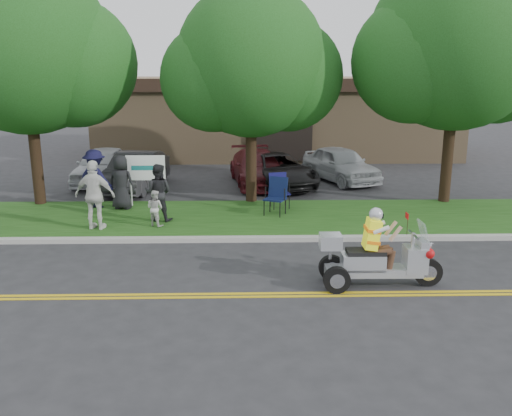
{
  "coord_description": "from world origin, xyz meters",
  "views": [
    {
      "loc": [
        0.23,
        -10.6,
        4.41
      ],
      "look_at": [
        0.54,
        2.0,
        1.17
      ],
      "focal_mm": 38.0,
      "sensor_mm": 36.0,
      "label": 1
    }
  ],
  "objects_px": {
    "lawn_chair_a": "(277,194)",
    "spectator_adult_mid": "(158,192)",
    "parked_car_mid": "(276,170)",
    "spectator_adult_right": "(95,195)",
    "parked_car_left": "(135,172)",
    "parked_car_far_left": "(102,165)",
    "trike_scooter": "(375,259)",
    "parked_car_right": "(258,168)",
    "parked_car_far_right": "(341,164)",
    "lawn_chair_b": "(279,188)"
  },
  "relations": [
    {
      "from": "parked_car_left",
      "to": "spectator_adult_right",
      "type": "bearing_deg",
      "value": -81.94
    },
    {
      "from": "lawn_chair_a",
      "to": "spectator_adult_mid",
      "type": "bearing_deg",
      "value": -143.99
    },
    {
      "from": "trike_scooter",
      "to": "parked_car_left",
      "type": "relative_size",
      "value": 0.61
    },
    {
      "from": "spectator_adult_right",
      "to": "parked_car_left",
      "type": "xyz_separation_m",
      "value": [
        0.03,
        5.52,
        -0.37
      ]
    },
    {
      "from": "parked_car_far_left",
      "to": "parked_car_left",
      "type": "distance_m",
      "value": 2.03
    },
    {
      "from": "spectator_adult_mid",
      "to": "lawn_chair_b",
      "type": "bearing_deg",
      "value": -145.05
    },
    {
      "from": "trike_scooter",
      "to": "parked_car_right",
      "type": "xyz_separation_m",
      "value": [
        -2.16,
        10.42,
        0.06
      ]
    },
    {
      "from": "spectator_adult_mid",
      "to": "spectator_adult_right",
      "type": "relative_size",
      "value": 0.87
    },
    {
      "from": "lawn_chair_b",
      "to": "parked_car_far_left",
      "type": "xyz_separation_m",
      "value": [
        -6.75,
        4.43,
        -0.01
      ]
    },
    {
      "from": "spectator_adult_right",
      "to": "parked_car_mid",
      "type": "height_order",
      "value": "spectator_adult_right"
    },
    {
      "from": "spectator_adult_right",
      "to": "parked_car_far_left",
      "type": "bearing_deg",
      "value": -67.72
    },
    {
      "from": "lawn_chair_a",
      "to": "parked_car_far_right",
      "type": "xyz_separation_m",
      "value": [
        2.92,
        5.43,
        -0.04
      ]
    },
    {
      "from": "lawn_chair_a",
      "to": "spectator_adult_right",
      "type": "relative_size",
      "value": 0.58
    },
    {
      "from": "spectator_adult_right",
      "to": "parked_car_far_left",
      "type": "height_order",
      "value": "spectator_adult_right"
    },
    {
      "from": "spectator_adult_mid",
      "to": "parked_car_left",
      "type": "bearing_deg",
      "value": -59.79
    },
    {
      "from": "spectator_adult_right",
      "to": "parked_car_mid",
      "type": "xyz_separation_m",
      "value": [
        5.34,
        6.06,
        -0.43
      ]
    },
    {
      "from": "parked_car_far_right",
      "to": "trike_scooter",
      "type": "bearing_deg",
      "value": -117.97
    },
    {
      "from": "trike_scooter",
      "to": "spectator_adult_mid",
      "type": "xyz_separation_m",
      "value": [
        -5.2,
        4.85,
        0.35
      ]
    },
    {
      "from": "spectator_adult_right",
      "to": "parked_car_right",
      "type": "height_order",
      "value": "spectator_adult_right"
    },
    {
      "from": "spectator_adult_mid",
      "to": "parked_car_far_right",
      "type": "relative_size",
      "value": 0.41
    },
    {
      "from": "spectator_adult_right",
      "to": "parked_car_far_right",
      "type": "bearing_deg",
      "value": -129.51
    },
    {
      "from": "parked_car_right",
      "to": "lawn_chair_a",
      "type": "bearing_deg",
      "value": -92.34
    },
    {
      "from": "spectator_adult_right",
      "to": "parked_car_right",
      "type": "distance_m",
      "value": 7.92
    },
    {
      "from": "parked_car_far_right",
      "to": "parked_car_left",
      "type": "bearing_deg",
      "value": 168.36
    },
    {
      "from": "lawn_chair_b",
      "to": "parked_car_right",
      "type": "bearing_deg",
      "value": 86.51
    },
    {
      "from": "parked_car_left",
      "to": "trike_scooter",
      "type": "bearing_deg",
      "value": -46.28
    },
    {
      "from": "lawn_chair_a",
      "to": "spectator_adult_right",
      "type": "height_order",
      "value": "spectator_adult_right"
    },
    {
      "from": "lawn_chair_b",
      "to": "parked_car_far_right",
      "type": "height_order",
      "value": "parked_car_far_right"
    },
    {
      "from": "parked_car_far_left",
      "to": "parked_car_far_right",
      "type": "distance_m",
      "value": 9.54
    },
    {
      "from": "parked_car_mid",
      "to": "parked_car_far_right",
      "type": "xyz_separation_m",
      "value": [
        2.67,
        0.87,
        0.07
      ]
    },
    {
      "from": "spectator_adult_right",
      "to": "parked_car_far_left",
      "type": "relative_size",
      "value": 0.46
    },
    {
      "from": "spectator_adult_mid",
      "to": "parked_car_mid",
      "type": "xyz_separation_m",
      "value": [
        3.74,
        5.23,
        -0.31
      ]
    },
    {
      "from": "spectator_adult_right",
      "to": "parked_car_left",
      "type": "bearing_deg",
      "value": -80.7
    },
    {
      "from": "parked_car_mid",
      "to": "spectator_adult_right",
      "type": "bearing_deg",
      "value": -151.03
    },
    {
      "from": "lawn_chair_a",
      "to": "spectator_adult_mid",
      "type": "height_order",
      "value": "spectator_adult_mid"
    },
    {
      "from": "parked_car_left",
      "to": "parked_car_right",
      "type": "distance_m",
      "value": 4.69
    },
    {
      "from": "parked_car_left",
      "to": "parked_car_far_right",
      "type": "relative_size",
      "value": 1.03
    },
    {
      "from": "trike_scooter",
      "to": "spectator_adult_right",
      "type": "bearing_deg",
      "value": 149.93
    },
    {
      "from": "parked_car_right",
      "to": "parked_car_mid",
      "type": "bearing_deg",
      "value": -33.53
    },
    {
      "from": "lawn_chair_a",
      "to": "lawn_chair_b",
      "type": "relative_size",
      "value": 1.03
    },
    {
      "from": "trike_scooter",
      "to": "lawn_chair_a",
      "type": "xyz_separation_m",
      "value": [
        -1.71,
        5.52,
        0.14
      ]
    },
    {
      "from": "lawn_chair_a",
      "to": "parked_car_far_right",
      "type": "relative_size",
      "value": 0.27
    },
    {
      "from": "parked_car_far_left",
      "to": "parked_car_mid",
      "type": "xyz_separation_m",
      "value": [
        6.87,
        -0.75,
        -0.08
      ]
    },
    {
      "from": "spectator_adult_mid",
      "to": "parked_car_mid",
      "type": "distance_m",
      "value": 6.44
    },
    {
      "from": "parked_car_right",
      "to": "parked_car_far_left",
      "type": "bearing_deg",
      "value": 168.62
    },
    {
      "from": "lawn_chair_a",
      "to": "spectator_adult_right",
      "type": "bearing_deg",
      "value": -138.37
    },
    {
      "from": "parked_car_far_right",
      "to": "parked_car_right",
      "type": "bearing_deg",
      "value": 167.29
    },
    {
      "from": "lawn_chair_b",
      "to": "parked_car_left",
      "type": "relative_size",
      "value": 0.26
    },
    {
      "from": "parked_car_right",
      "to": "parked_car_far_right",
      "type": "bearing_deg",
      "value": 1.41
    },
    {
      "from": "trike_scooter",
      "to": "lawn_chair_b",
      "type": "distance_m",
      "value": 6.6
    }
  ]
}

